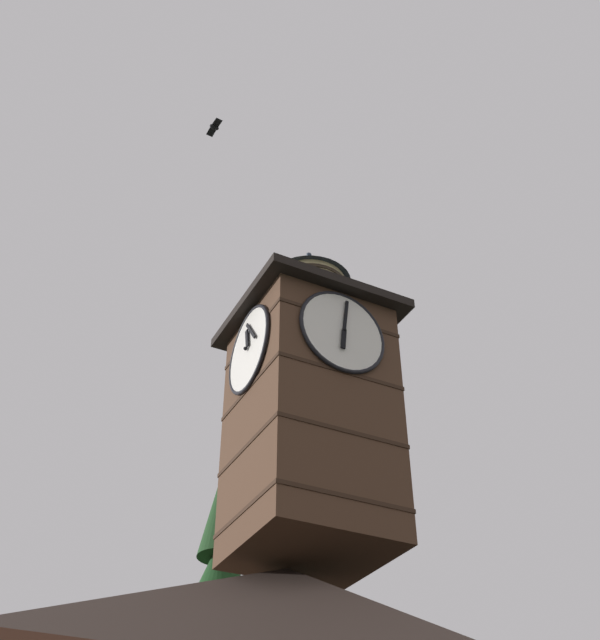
# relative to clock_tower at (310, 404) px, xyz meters

# --- Properties ---
(clock_tower) EXTENTS (4.02, 4.02, 8.93)m
(clock_tower) POSITION_rel_clock_tower_xyz_m (0.00, 0.00, 0.00)
(clock_tower) COLOR #4C3323
(clock_tower) RESTS_ON building_main
(flying_bird_high) EXTENTS (0.29, 0.69, 0.16)m
(flying_bird_high) POSITION_rel_clock_tower_xyz_m (3.39, 0.72, 7.87)
(flying_bird_high) COLOR black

